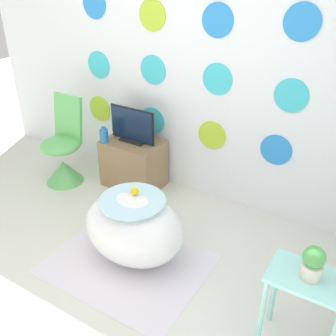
{
  "coord_description": "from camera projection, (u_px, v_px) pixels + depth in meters",
  "views": [
    {
      "loc": [
        1.72,
        -1.13,
        2.13
      ],
      "look_at": [
        0.47,
        0.9,
        0.8
      ],
      "focal_mm": 42.0,
      "sensor_mm": 36.0,
      "label": 1
    }
  ],
  "objects": [
    {
      "name": "ground_plane",
      "position": [
        40.0,
        308.0,
        2.67
      ],
      "size": [
        12.0,
        12.0,
        0.0
      ],
      "primitive_type": "plane",
      "color": "silver"
    },
    {
      "name": "wall_back_dotted",
      "position": [
        182.0,
        57.0,
        3.44
      ],
      "size": [
        4.68,
        0.05,
        2.6
      ],
      "color": "white",
      "rests_on": "ground_plane"
    },
    {
      "name": "rug",
      "position": [
        128.0,
        263.0,
        3.04
      ],
      "size": [
        1.18,
        0.94,
        0.01
      ],
      "color": "silver",
      "rests_on": "ground_plane"
    },
    {
      "name": "bathtub",
      "position": [
        134.0,
        228.0,
        2.99
      ],
      "size": [
        0.8,
        0.6,
        0.55
      ],
      "color": "white",
      "rests_on": "ground_plane"
    },
    {
      "name": "rubber_duck",
      "position": [
        135.0,
        191.0,
        2.88
      ],
      "size": [
        0.06,
        0.06,
        0.07
      ],
      "color": "yellow",
      "rests_on": "bathtub"
    },
    {
      "name": "chair",
      "position": [
        63.0,
        157.0,
        4.0
      ],
      "size": [
        0.4,
        0.4,
        0.89
      ],
      "color": "#66C166",
      "rests_on": "ground_plane"
    },
    {
      "name": "tv_cabinet",
      "position": [
        134.0,
        163.0,
        3.95
      ],
      "size": [
        0.58,
        0.4,
        0.49
      ],
      "color": "#8E704C",
      "rests_on": "ground_plane"
    },
    {
      "name": "tv",
      "position": [
        132.0,
        127.0,
        3.76
      ],
      "size": [
        0.49,
        0.12,
        0.34
      ],
      "color": "black",
      "rests_on": "tv_cabinet"
    },
    {
      "name": "vase",
      "position": [
        104.0,
        135.0,
        3.8
      ],
      "size": [
        0.08,
        0.08,
        0.16
      ],
      "color": "#2D72B7",
      "rests_on": "tv_cabinet"
    },
    {
      "name": "side_table",
      "position": [
        305.0,
        295.0,
        2.19
      ],
      "size": [
        0.44,
        0.29,
        0.57
      ],
      "color": "#99E0D8",
      "rests_on": "ground_plane"
    },
    {
      "name": "potted_plant_left",
      "position": [
        313.0,
        263.0,
        2.08
      ],
      "size": [
        0.12,
        0.12,
        0.2
      ],
      "color": "beige",
      "rests_on": "side_table"
    }
  ]
}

